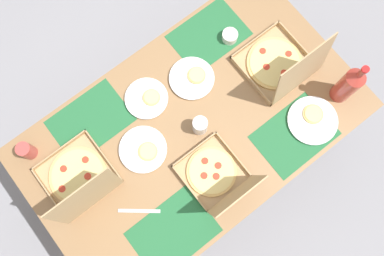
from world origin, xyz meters
The scene contains 18 objects.
ground_plane centered at (0.00, 0.00, 0.00)m, with size 6.00×6.00×0.00m, color gray.
dining_table centered at (0.00, 0.00, 0.65)m, with size 1.59×0.95×0.75m.
placemat_near_left centered at (-0.36, -0.32, 0.75)m, with size 0.36×0.26×0.00m, color #236638.
placemat_near_right centered at (0.36, -0.32, 0.75)m, with size 0.36×0.26×0.00m, color #236638.
placemat_far_left centered at (-0.36, 0.32, 0.75)m, with size 0.36×0.26×0.00m, color #236638.
placemat_far_right centered at (0.36, 0.32, 0.75)m, with size 0.36×0.26×0.00m, color #236638.
pizza_box_corner_right centered at (-0.51, 0.03, 0.81)m, with size 0.31×0.31×0.34m.
pizza_box_corner_left centered at (0.06, 0.25, 0.80)m, with size 0.26×0.30×0.29m.
pizza_box_center centered at (0.55, -0.11, 0.80)m, with size 0.30×0.30×0.34m.
plate_far_right centered at (-0.15, -0.19, 0.76)m, with size 0.22×0.22×0.03m.
plate_near_right centered at (-0.47, 0.32, 0.76)m, with size 0.24×0.24×0.03m.
plate_far_left centered at (0.08, -0.24, 0.76)m, with size 0.21×0.21×0.03m.
plate_near_left centered at (0.24, -0.05, 0.76)m, with size 0.22×0.22×0.03m.
soda_bottle centered at (-0.66, 0.30, 0.89)m, with size 0.09×0.09×0.32m.
cup_spare centered at (0.66, -0.37, 0.81)m, with size 0.07×0.07×0.10m, color #BF4742.
cup_clear_left centered at (-0.03, 0.02, 0.81)m, with size 0.07×0.07×0.10m, color silver.
condiment_bowl centered at (-0.43, -0.25, 0.78)m, with size 0.08×0.08×0.05m, color white.
fork_by_far_right centered at (0.42, 0.16, 0.76)m, with size 0.19×0.02×0.01m, color #B7B7BC.
Camera 1 is at (0.28, 0.36, 2.65)m, focal length 38.92 mm.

